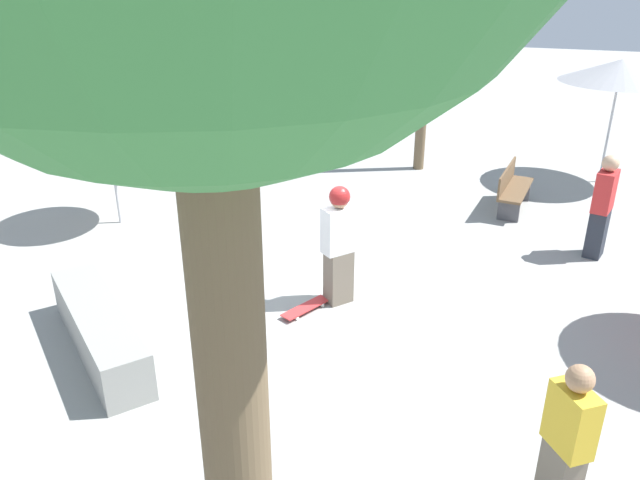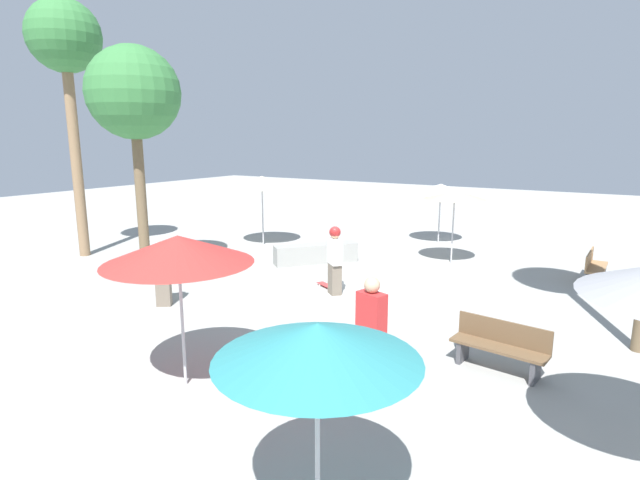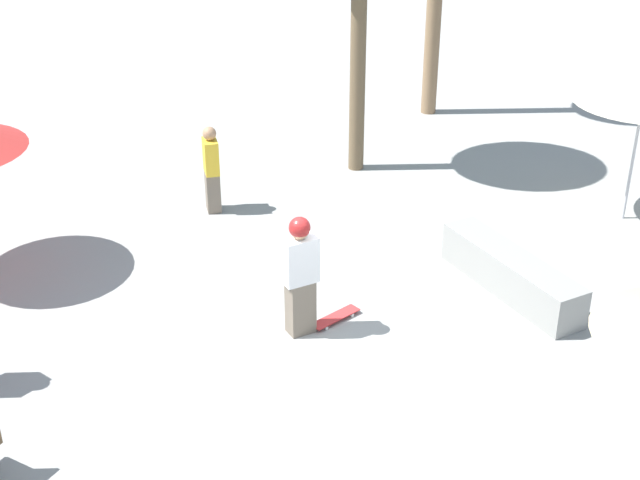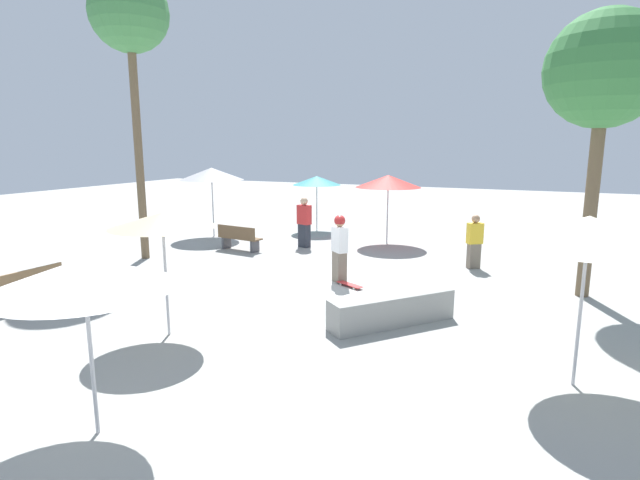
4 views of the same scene
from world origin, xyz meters
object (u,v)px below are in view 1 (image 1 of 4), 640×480
object	(u,v)px
skater_main	(339,241)
bench_near	(217,145)
skateboard	(306,308)
bystander_watching	(602,207)
shade_umbrella_tan	(104,107)
bystander_far	(567,442)
shade_umbrella_grey	(621,71)
bench_far	(513,189)
concrete_ledge	(99,330)

from	to	relation	value
skater_main	bench_near	distance (m)	7.30
skateboard	bystander_watching	bearing A→B (deg)	155.43
shade_umbrella_tan	bench_near	bearing A→B (deg)	179.40
bystander_watching	bystander_far	size ratio (longest dim) A/B	1.11
bench_near	bystander_far	distance (m)	11.47
shade_umbrella_tan	shade_umbrella_grey	distance (m)	10.26
shade_umbrella_grey	bystander_far	size ratio (longest dim) A/B	1.70
shade_umbrella_tan	bench_far	bearing A→B (deg)	113.11
bench_near	shade_umbrella_tan	distance (m)	4.37
skater_main	skateboard	bearing A→B (deg)	0.29
shade_umbrella_grey	concrete_ledge	bearing A→B (deg)	-35.91
bench_near	shade_umbrella_grey	size ratio (longest dim) A/B	0.61
shade_umbrella_tan	bystander_far	distance (m)	9.02
bench_near	shade_umbrella_tan	size ratio (longest dim) A/B	0.69
shade_umbrella_grey	skater_main	bearing A→B (deg)	-30.38
shade_umbrella_grey	bystander_watching	bearing A→B (deg)	-5.69
skateboard	shade_umbrella_tan	bearing A→B (deg)	-87.73
shade_umbrella_tan	shade_umbrella_grey	world-z (taller)	shade_umbrella_grey
bystander_far	bystander_watching	bearing A→B (deg)	137.76
skateboard	bystander_far	size ratio (longest dim) A/B	0.52
shade_umbrella_tan	shade_umbrella_grey	xyz separation A→B (m)	(-5.32, 8.77, 0.23)
bench_far	shade_umbrella_grey	size ratio (longest dim) A/B	0.62
bench_near	concrete_ledge	bearing A→B (deg)	-71.78
bench_far	shade_umbrella_grey	bearing A→B (deg)	149.99
concrete_ledge	bystander_watching	world-z (taller)	bystander_watching
bench_near	shade_umbrella_grey	bearing A→B (deg)	10.77
skater_main	bystander_far	world-z (taller)	skater_main
shade_umbrella_tan	bystander_watching	bearing A→B (deg)	98.22
skater_main	shade_umbrella_tan	distance (m)	5.14
skateboard	shade_umbrella_grey	size ratio (longest dim) A/B	0.30
shade_umbrella_tan	skater_main	bearing A→B (deg)	71.72
bench_near	shade_umbrella_tan	bearing A→B (deg)	-88.38
skateboard	bench_far	size ratio (longest dim) A/B	0.49
bench_near	bench_far	size ratio (longest dim) A/B	0.98
skater_main	bench_near	world-z (taller)	skater_main
bench_near	skateboard	bearing A→B (deg)	-51.85
bench_near	shade_umbrella_grey	distance (m)	9.05
skateboard	concrete_ledge	xyz separation A→B (m)	(1.70, -2.14, 0.25)
shade_umbrella_grey	bystander_watching	world-z (taller)	shade_umbrella_grey
skater_main	bystander_far	size ratio (longest dim) A/B	1.13
bystander_far	skateboard	bearing A→B (deg)	-163.59
skateboard	bystander_far	xyz separation A→B (m)	(2.59, 3.26, 0.72)
shade_umbrella_grey	bystander_far	distance (m)	10.09
skater_main	bystander_watching	xyz separation A→B (m)	(-2.77, 3.63, -0.08)
bench_far	shade_umbrella_tan	bearing A→B (deg)	-59.18
bystander_watching	shade_umbrella_grey	bearing A→B (deg)	-168.79
shade_umbrella_tan	bystander_far	xyz separation A→B (m)	(4.57, 7.65, -1.40)
skater_main	bench_near	xyz separation A→B (m)	(-5.57, -4.70, -0.52)
skateboard	bystander_watching	size ratio (longest dim) A/B	0.46
skateboard	concrete_ledge	distance (m)	2.74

